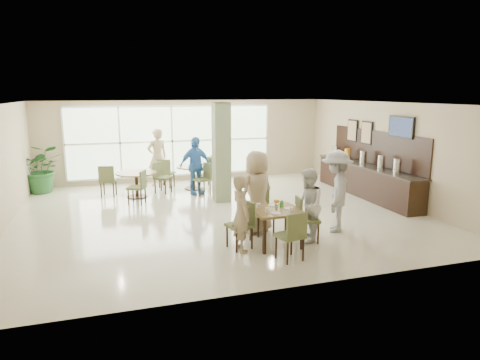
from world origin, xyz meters
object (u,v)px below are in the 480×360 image
object	(u,v)px
teen_standing	(336,191)
adult_a	(195,166)
buffet_counter	(366,178)
adult_standing	(157,157)
round_table_right	(193,171)
potted_plant	(41,169)
main_table	(276,214)
teen_left	(241,213)
adult_b	(221,163)
teen_right	(308,206)
round_table_left	(136,178)
teen_far	(257,192)

from	to	relation	value
teen_standing	adult_a	xyz separation A→B (m)	(-2.28, 4.43, -0.04)
buffet_counter	adult_standing	distance (m)	6.71
round_table_right	teen_standing	xyz separation A→B (m)	(2.20, -5.16, 0.34)
round_table_right	potted_plant	world-z (taller)	potted_plant
round_table_right	teen_standing	world-z (taller)	teen_standing
adult_standing	adult_a	bearing A→B (deg)	103.50
buffet_counter	adult_a	size ratio (longest dim) A/B	2.67
main_table	adult_standing	distance (m)	6.69
main_table	adult_a	xyz separation A→B (m)	(-0.67, 4.88, 0.22)
round_table_right	adult_a	world-z (taller)	adult_a
teen_left	adult_b	size ratio (longest dim) A/B	0.91
buffet_counter	adult_a	bearing A→B (deg)	160.05
teen_left	teen_right	world-z (taller)	teen_right
round_table_left	potted_plant	world-z (taller)	potted_plant
buffet_counter	round_table_left	bearing A→B (deg)	164.02
adult_b	potted_plant	bearing A→B (deg)	-110.57
adult_b	teen_left	bearing A→B (deg)	-20.75
teen_standing	adult_b	world-z (taller)	teen_standing
teen_right	adult_a	bearing A→B (deg)	-144.29
round_table_left	teen_standing	world-z (taller)	teen_standing
adult_standing	adult_b	bearing A→B (deg)	135.57
round_table_left	teen_left	size ratio (longest dim) A/B	0.78
teen_standing	round_table_right	bearing A→B (deg)	-126.46
round_table_left	teen_right	xyz separation A→B (m)	(3.12, -5.00, 0.18)
adult_standing	teen_far	bearing A→B (deg)	88.15
teen_far	teen_right	size ratio (longest dim) A/B	1.19
adult_b	teen_right	bearing A→B (deg)	-5.66
teen_right	adult_standing	distance (m)	6.88
teen_far	potted_plant	bearing A→B (deg)	-71.19
round_table_right	teen_right	bearing A→B (deg)	-77.01
teen_left	adult_b	distance (m)	5.68
round_table_right	potted_plant	size ratio (longest dim) A/B	0.73
round_table_left	potted_plant	bearing A→B (deg)	151.25
teen_left	teen_standing	xyz separation A→B (m)	(2.38, 0.53, 0.16)
potted_plant	teen_far	distance (m)	7.59
adult_b	adult_standing	world-z (taller)	adult_standing
potted_plant	teen_left	xyz separation A→B (m)	(4.41, -6.60, 0.00)
main_table	adult_b	xyz separation A→B (m)	(0.29, 5.49, 0.17)
teen_left	adult_standing	size ratio (longest dim) A/B	0.80
round_table_right	teen_right	size ratio (longest dim) A/B	0.71
round_table_left	round_table_right	bearing A→B (deg)	18.21
teen_far	adult_a	world-z (taller)	teen_far
buffet_counter	teen_right	size ratio (longest dim) A/B	3.04
main_table	teen_right	bearing A→B (deg)	0.44
teen_standing	adult_standing	world-z (taller)	adult_standing
teen_right	teen_standing	xyz separation A→B (m)	(0.91, 0.44, 0.14)
teen_right	teen_far	bearing A→B (deg)	-117.80
teen_far	main_table	bearing A→B (deg)	73.23
buffet_counter	teen_far	size ratio (longest dim) A/B	2.56
adult_standing	buffet_counter	bearing A→B (deg)	132.77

